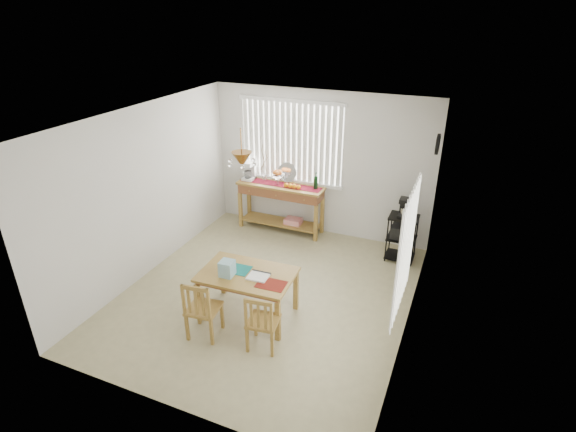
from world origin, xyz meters
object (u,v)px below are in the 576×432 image
at_px(wire_cart, 402,234).
at_px(chair_left, 202,309).
at_px(sideboard, 281,196).
at_px(chair_right, 262,322).
at_px(cart_items, 405,208).
at_px(dining_table, 247,278).

xyz_separation_m(wire_cart, chair_left, (-1.96, -2.92, -0.06)).
xyz_separation_m(sideboard, chair_right, (1.09, -3.06, -0.29)).
bearing_deg(cart_items, chair_right, -112.49).
height_order(chair_left, chair_right, chair_left).
distance_m(sideboard, chair_left, 3.17).
height_order(wire_cart, dining_table, wire_cart).
xyz_separation_m(sideboard, wire_cart, (2.26, -0.23, -0.21)).
relative_size(dining_table, chair_right, 1.59).
relative_size(wire_cart, chair_right, 0.99).
distance_m(wire_cart, dining_table, 2.83).
bearing_deg(cart_items, wire_cart, -90.00).
bearing_deg(wire_cart, dining_table, -125.52).
height_order(cart_items, dining_table, cart_items).
relative_size(cart_items, chair_right, 0.41).
bearing_deg(sideboard, wire_cart, -5.85).
bearing_deg(chair_right, dining_table, 131.80).
distance_m(wire_cart, chair_left, 3.52).
bearing_deg(wire_cart, cart_items, 90.00).
xyz_separation_m(cart_items, chair_right, (-1.17, -2.83, -0.54)).
bearing_deg(chair_right, sideboard, 109.56).
distance_m(cart_items, chair_right, 3.11).
bearing_deg(chair_left, sideboard, 95.36).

